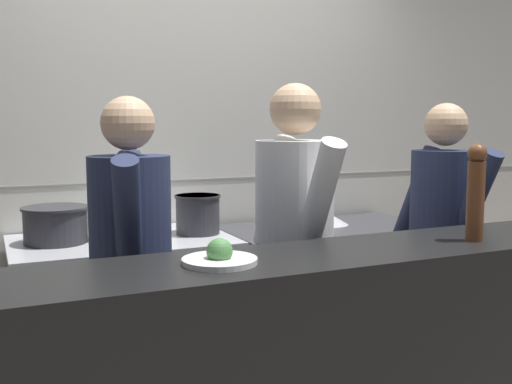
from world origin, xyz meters
TOP-DOWN VIEW (x-y plane):
  - wall_back_tiled at (0.00, 1.45)m, footprint 8.00×0.06m
  - oven_range at (-0.56, 1.05)m, footprint 1.09×0.71m
  - prep_counter at (0.64, 1.05)m, footprint 1.22×0.65m
  - stock_pot at (-0.88, 1.08)m, footprint 0.32×0.32m
  - sauce_pot at (-0.58, 1.06)m, footprint 0.25×0.25m
  - braising_pot at (-0.17, 1.03)m, footprint 0.24×0.24m
  - mixing_bowl_steel at (0.67, 1.11)m, footprint 0.26×0.26m
  - chefs_knife at (0.30, 0.89)m, footprint 0.32×0.15m
  - plated_dish_main at (-0.52, -0.23)m, footprint 0.24×0.24m
  - pepper_mill at (0.47, -0.28)m, footprint 0.07×0.07m
  - chef_head_cook at (-0.66, 0.39)m, footprint 0.39×0.69m
  - chef_sous at (0.03, 0.30)m, footprint 0.34×0.72m
  - chef_line at (0.89, 0.35)m, footprint 0.34×0.69m

SIDE VIEW (x-z plane):
  - prep_counter at x=0.64m, z-range 0.00..0.88m
  - oven_range at x=-0.56m, z-range 0.00..0.90m
  - chef_line at x=0.89m, z-range 0.09..1.67m
  - chef_head_cook at x=-0.66m, z-range 0.09..1.68m
  - chefs_knife at x=0.30m, z-range 0.88..0.90m
  - mixing_bowl_steel at x=0.67m, z-range 0.88..0.96m
  - chef_sous at x=0.03m, z-range 0.09..1.75m
  - sauce_pot at x=-0.58m, z-range 0.91..1.06m
  - stock_pot at x=-0.88m, z-range 0.91..1.09m
  - braising_pot at x=-0.17m, z-range 0.91..1.11m
  - plated_dish_main at x=-0.52m, z-range 1.03..1.11m
  - pepper_mill at x=0.47m, z-range 1.06..1.42m
  - wall_back_tiled at x=0.00m, z-range 0.00..2.60m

